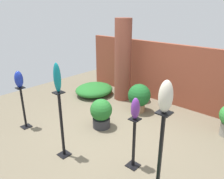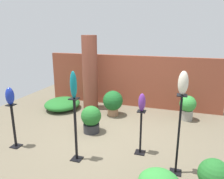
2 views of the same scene
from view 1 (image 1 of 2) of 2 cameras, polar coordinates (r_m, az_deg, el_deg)
ground_plane at (r=4.74m, az=0.81°, el=-11.46°), size 8.00×8.00×0.00m
brick_wall_back at (r=6.12m, az=14.83°, el=3.86°), size 5.60×0.12×1.64m
brick_pillar at (r=6.12m, az=2.85°, el=7.56°), size 0.46×0.46×2.27m
pedestal_violet at (r=3.69m, az=5.71°, el=-14.36°), size 0.20×0.20×0.90m
pedestal_ivory at (r=2.95m, az=12.19°, el=-19.13°), size 0.20×0.20×1.41m
pedestal_teal at (r=3.94m, az=-12.97°, el=-9.71°), size 0.20×0.20×1.23m
pedestal_cobalt at (r=5.16m, az=-22.08°, el=-4.91°), size 0.20×0.20×0.94m
art_vase_violet at (r=3.36m, az=6.11°, el=-4.95°), size 0.14×0.14×0.35m
art_vase_ivory at (r=2.46m, az=13.84°, el=-1.79°), size 0.16×0.17×0.38m
art_vase_teal at (r=3.57m, az=-14.13°, el=3.02°), size 0.13×0.12×0.49m
art_vase_cobalt at (r=4.91m, az=-23.16°, el=2.46°), size 0.16×0.18×0.36m
potted_plant_near_pillar at (r=5.55m, az=7.11°, el=-1.78°), size 0.57×0.57×0.73m
potted_plant_back_center at (r=4.82m, az=-2.84°, el=-6.06°), size 0.49×0.49×0.66m
foliage_bed_west at (r=6.68m, az=-4.67°, el=-0.03°), size 1.07×1.17×0.33m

